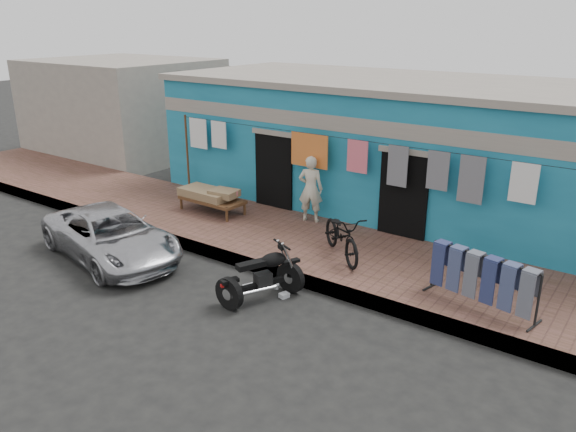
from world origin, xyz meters
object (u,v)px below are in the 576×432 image
Objects in this scene: bicycle at (342,230)px; motorcycle at (261,275)px; car at (111,235)px; seated_person at (311,189)px; charpoy at (212,200)px; jeans_rack at (482,280)px.

bicycle is 2.11m from motorcycle.
car is 2.39× the size of seated_person.
charpoy is (0.17, 2.92, 0.02)m from car.
jeans_rack is (6.93, -0.98, 0.18)m from charpoy.
car is 2.13× the size of bicycle.
seated_person is 3.69m from motorcycle.
seated_person is 2.21m from bicycle.
jeans_rack reaches higher than charpoy.
seated_person is at bearing 20.33° from charpoy.
bicycle is (1.68, -1.41, -0.22)m from seated_person.
jeans_rack is (7.10, 1.94, 0.19)m from car.
bicycle is at bearing 171.66° from jeans_rack.
motorcycle is (3.71, 0.34, -0.03)m from car.
seated_person is at bearing -21.92° from car.
seated_person is at bearing 133.08° from motorcycle.
bicycle is at bearing 119.00° from seated_person.
seated_person is 0.89× the size of bicycle.
bicycle is at bearing -7.77° from charpoy.
seated_person is 0.88× the size of charpoy.
bicycle is 4.06m from charpoy.
motorcycle is 4.38m from charpoy.
seated_person is 2.54m from charpoy.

